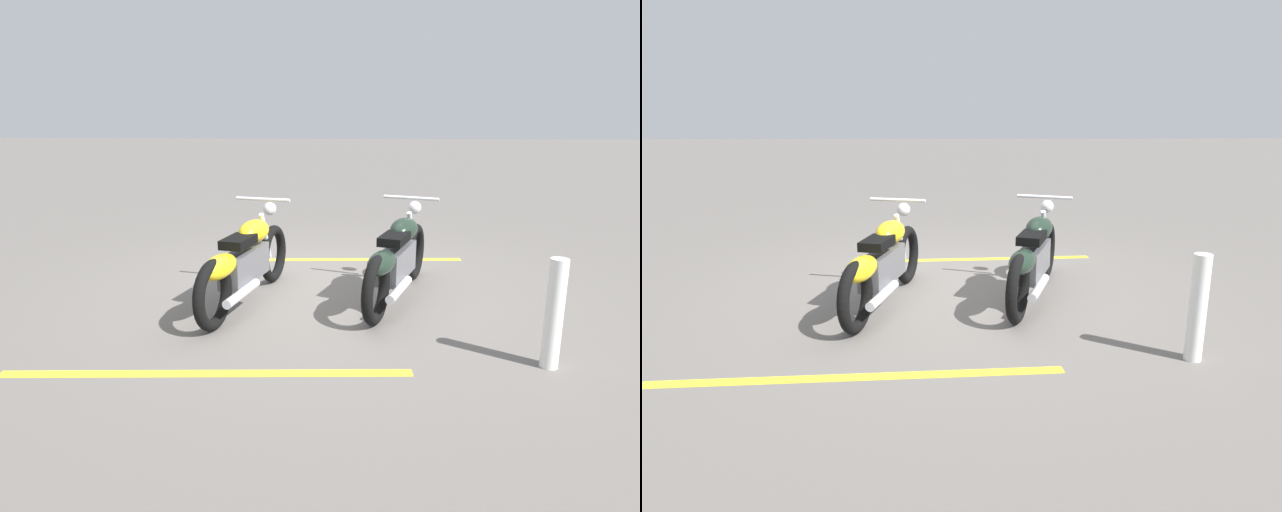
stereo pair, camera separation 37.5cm
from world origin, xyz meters
TOP-DOWN VIEW (x-y plane):
  - ground_plane at (0.00, 0.00)m, footprint 60.00×60.00m
  - motorcycle_bright_foreground at (0.65, -0.80)m, footprint 2.20×0.74m
  - motorcycle_dark_foreground at (0.46, 0.77)m, footprint 2.14×0.89m
  - bollard_post at (2.00, 1.86)m, footprint 0.14×0.14m
  - parking_stripe_near at (-1.17, 0.19)m, footprint 0.30×3.20m
  - parking_stripe_mid at (2.25, -0.83)m, footprint 0.30×3.20m

SIDE VIEW (x-z plane):
  - ground_plane at x=0.00m, z-range 0.00..0.00m
  - parking_stripe_near at x=-1.17m, z-range 0.00..0.01m
  - parking_stripe_mid at x=2.25m, z-range 0.00..0.01m
  - bollard_post at x=2.00m, z-range 0.00..0.89m
  - motorcycle_bright_foreground at x=0.65m, z-range -0.06..0.98m
  - motorcycle_dark_foreground at x=0.46m, z-range -0.06..0.98m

